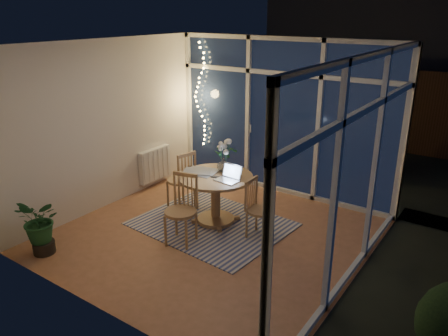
# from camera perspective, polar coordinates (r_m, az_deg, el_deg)

# --- Properties ---
(floor) EXTENTS (4.00, 4.00, 0.00)m
(floor) POSITION_cam_1_polar(r_m,az_deg,el_deg) (6.23, -1.42, -8.68)
(floor) COLOR #945F40
(floor) RESTS_ON ground
(ceiling) EXTENTS (4.00, 4.00, 0.00)m
(ceiling) POSITION_cam_1_polar(r_m,az_deg,el_deg) (5.48, -1.66, 15.91)
(ceiling) COLOR white
(ceiling) RESTS_ON wall_back
(wall_back) EXTENTS (4.00, 0.04, 2.60)m
(wall_back) POSITION_cam_1_polar(r_m,az_deg,el_deg) (7.37, 7.76, 6.56)
(wall_back) COLOR silver
(wall_back) RESTS_ON floor
(wall_front) EXTENTS (4.00, 0.04, 2.60)m
(wall_front) POSITION_cam_1_polar(r_m,az_deg,el_deg) (4.38, -17.24, -3.67)
(wall_front) COLOR silver
(wall_front) RESTS_ON floor
(wall_left) EXTENTS (0.04, 4.00, 2.60)m
(wall_left) POSITION_cam_1_polar(r_m,az_deg,el_deg) (7.05, -14.81, 5.47)
(wall_left) COLOR silver
(wall_left) RESTS_ON floor
(wall_right) EXTENTS (0.04, 4.00, 2.60)m
(wall_right) POSITION_cam_1_polar(r_m,az_deg,el_deg) (4.88, 17.79, -1.28)
(wall_right) COLOR silver
(wall_right) RESTS_ON floor
(window_wall_back) EXTENTS (4.00, 0.10, 2.60)m
(window_wall_back) POSITION_cam_1_polar(r_m,az_deg,el_deg) (7.34, 7.62, 6.51)
(window_wall_back) COLOR silver
(window_wall_back) RESTS_ON floor
(window_wall_right) EXTENTS (0.10, 4.00, 2.60)m
(window_wall_right) POSITION_cam_1_polar(r_m,az_deg,el_deg) (4.89, 17.34, -1.19)
(window_wall_right) COLOR silver
(window_wall_right) RESTS_ON floor
(radiator) EXTENTS (0.10, 0.70, 0.58)m
(radiator) POSITION_cam_1_polar(r_m,az_deg,el_deg) (7.86, -9.02, 0.49)
(radiator) COLOR silver
(radiator) RESTS_ON wall_left
(fairy_lights) EXTENTS (0.24, 0.10, 1.85)m
(fairy_lights) POSITION_cam_1_polar(r_m,az_deg,el_deg) (8.10, -3.11, 9.55)
(fairy_lights) COLOR #F6CA62
(fairy_lights) RESTS_ON window_wall_back
(garden_patio) EXTENTS (12.00, 6.00, 0.10)m
(garden_patio) POSITION_cam_1_polar(r_m,az_deg,el_deg) (10.26, 17.68, 1.73)
(garden_patio) COLOR black
(garden_patio) RESTS_ON ground
(garden_fence) EXTENTS (11.00, 0.08, 1.80)m
(garden_fence) POSITION_cam_1_polar(r_m,az_deg,el_deg) (10.63, 16.49, 7.84)
(garden_fence) COLOR #342013
(garden_fence) RESTS_ON ground
(neighbour_roof) EXTENTS (7.00, 3.00, 2.20)m
(neighbour_roof) POSITION_cam_1_polar(r_m,az_deg,el_deg) (13.26, 22.74, 15.11)
(neighbour_roof) COLOR #2F3139
(neighbour_roof) RESTS_ON ground
(garden_shrubs) EXTENTS (0.90, 0.90, 0.90)m
(garden_shrubs) POSITION_cam_1_polar(r_m,az_deg,el_deg) (9.15, 7.12, 3.72)
(garden_shrubs) COLOR black
(garden_shrubs) RESTS_ON ground
(rug) EXTENTS (2.22, 1.83, 0.01)m
(rug) POSITION_cam_1_polar(r_m,az_deg,el_deg) (6.51, -1.59, -7.31)
(rug) COLOR beige
(rug) RESTS_ON floor
(dining_table) EXTENTS (1.16, 1.16, 0.74)m
(dining_table) POSITION_cam_1_polar(r_m,az_deg,el_deg) (6.42, -1.10, -4.09)
(dining_table) COLOR #A26949
(dining_table) RESTS_ON floor
(chair_left) EXTENTS (0.53, 0.53, 0.97)m
(chair_left) POSITION_cam_1_polar(r_m,az_deg,el_deg) (6.90, -5.69, -1.41)
(chair_left) COLOR #A26949
(chair_left) RESTS_ON floor
(chair_right) EXTENTS (0.40, 0.40, 0.85)m
(chair_right) POSITION_cam_1_polar(r_m,az_deg,el_deg) (6.00, 4.78, -5.37)
(chair_right) COLOR #A26949
(chair_right) RESTS_ON floor
(chair_front) EXTENTS (0.54, 0.54, 0.97)m
(chair_front) POSITION_cam_1_polar(r_m,az_deg,el_deg) (5.83, -5.72, -5.52)
(chair_front) COLOR #A26949
(chair_front) RESTS_ON floor
(laptop) EXTENTS (0.34, 0.30, 0.24)m
(laptop) POSITION_cam_1_polar(r_m,az_deg,el_deg) (6.05, 0.40, -0.66)
(laptop) COLOR #B6B6BA
(laptop) RESTS_ON dining_table
(flower_vase) EXTENTS (0.22, 0.22, 0.21)m
(flower_vase) POSITION_cam_1_polar(r_m,az_deg,el_deg) (6.42, -0.07, 0.48)
(flower_vase) COLOR silver
(flower_vase) RESTS_ON dining_table
(bowl) EXTENTS (0.16, 0.16, 0.04)m
(bowl) POSITION_cam_1_polar(r_m,az_deg,el_deg) (6.25, 1.63, -0.94)
(bowl) COLOR white
(bowl) RESTS_ON dining_table
(newspapers) EXTENTS (0.48, 0.41, 0.02)m
(newspapers) POSITION_cam_1_polar(r_m,az_deg,el_deg) (6.43, -3.11, -0.41)
(newspapers) COLOR silver
(newspapers) RESTS_ON dining_table
(phone) EXTENTS (0.13, 0.10, 0.01)m
(phone) POSITION_cam_1_polar(r_m,az_deg,el_deg) (6.22, -1.13, -1.18)
(phone) COLOR black
(phone) RESTS_ON dining_table
(potted_plant) EXTENTS (0.59, 0.53, 0.76)m
(potted_plant) POSITION_cam_1_polar(r_m,az_deg,el_deg) (6.09, -22.81, -7.06)
(potted_plant) COLOR #1B4B25
(potted_plant) RESTS_ON floor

